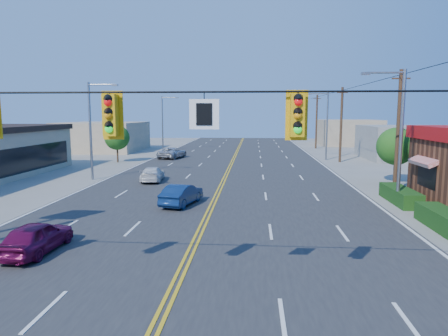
# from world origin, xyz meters

# --- Properties ---
(ground) EXTENTS (160.00, 160.00, 0.00)m
(ground) POSITION_xyz_m (0.00, 0.00, 0.00)
(ground) COLOR gray
(ground) RESTS_ON ground
(road) EXTENTS (20.00, 120.00, 0.06)m
(road) POSITION_xyz_m (0.00, 20.00, 0.03)
(road) COLOR #2D2D30
(road) RESTS_ON ground
(signal_span) EXTENTS (24.32, 0.34, 9.00)m
(signal_span) POSITION_xyz_m (-0.12, 0.00, 4.89)
(signal_span) COLOR #47301E
(signal_span) RESTS_ON ground
(streetlight_se) EXTENTS (2.55, 0.25, 8.00)m
(streetlight_se) POSITION_xyz_m (10.79, 14.00, 4.51)
(streetlight_se) COLOR gray
(streetlight_se) RESTS_ON ground
(streetlight_ne) EXTENTS (2.55, 0.25, 8.00)m
(streetlight_ne) POSITION_xyz_m (10.79, 38.00, 4.51)
(streetlight_ne) COLOR gray
(streetlight_ne) RESTS_ON ground
(streetlight_sw) EXTENTS (2.55, 0.25, 8.00)m
(streetlight_sw) POSITION_xyz_m (-10.79, 22.00, 4.51)
(streetlight_sw) COLOR gray
(streetlight_sw) RESTS_ON ground
(streetlight_nw) EXTENTS (2.55, 0.25, 8.00)m
(streetlight_nw) POSITION_xyz_m (-10.79, 48.00, 4.51)
(streetlight_nw) COLOR gray
(streetlight_nw) RESTS_ON ground
(utility_pole_near) EXTENTS (0.28, 0.28, 8.40)m
(utility_pole_near) POSITION_xyz_m (12.20, 18.00, 4.20)
(utility_pole_near) COLOR #47301E
(utility_pole_near) RESTS_ON ground
(utility_pole_mid) EXTENTS (0.28, 0.28, 8.40)m
(utility_pole_mid) POSITION_xyz_m (12.20, 36.00, 4.20)
(utility_pole_mid) COLOR #47301E
(utility_pole_mid) RESTS_ON ground
(utility_pole_far) EXTENTS (0.28, 0.28, 8.40)m
(utility_pole_far) POSITION_xyz_m (12.20, 54.00, 4.20)
(utility_pole_far) COLOR #47301E
(utility_pole_far) RESTS_ON ground
(tree_kfc_rear) EXTENTS (2.94, 2.94, 4.41)m
(tree_kfc_rear) POSITION_xyz_m (13.50, 22.00, 2.93)
(tree_kfc_rear) COLOR #47301E
(tree_kfc_rear) RESTS_ON ground
(tree_west) EXTENTS (2.80, 2.80, 4.20)m
(tree_west) POSITION_xyz_m (-13.00, 34.00, 2.79)
(tree_west) COLOR #47301E
(tree_west) RESTS_ON ground
(bld_east_mid) EXTENTS (12.00, 10.00, 4.00)m
(bld_east_mid) POSITION_xyz_m (22.00, 40.00, 2.00)
(bld_east_mid) COLOR gray
(bld_east_mid) RESTS_ON ground
(bld_west_far) EXTENTS (11.00, 12.00, 4.20)m
(bld_west_far) POSITION_xyz_m (-20.00, 48.00, 2.10)
(bld_west_far) COLOR tan
(bld_west_far) RESTS_ON ground
(bld_east_far) EXTENTS (10.00, 10.00, 4.40)m
(bld_east_far) POSITION_xyz_m (19.00, 62.00, 2.20)
(bld_east_far) COLOR tan
(bld_east_far) RESTS_ON ground
(car_magenta) EXTENTS (1.61, 3.71, 1.25)m
(car_magenta) POSITION_xyz_m (-6.02, 4.52, 0.62)
(car_magenta) COLOR #620A39
(car_magenta) RESTS_ON ground
(car_blue) EXTENTS (2.16, 3.99, 1.25)m
(car_blue) POSITION_xyz_m (-1.84, 13.17, 0.62)
(car_blue) COLOR navy
(car_blue) RESTS_ON ground
(car_white) EXTENTS (2.04, 4.13, 1.15)m
(car_white) POSITION_xyz_m (-5.73, 21.35, 0.58)
(car_white) COLOR silver
(car_white) RESTS_ON ground
(car_silver) EXTENTS (3.26, 5.18, 1.33)m
(car_silver) POSITION_xyz_m (-7.52, 37.99, 0.67)
(car_silver) COLOR #B1B1B6
(car_silver) RESTS_ON ground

